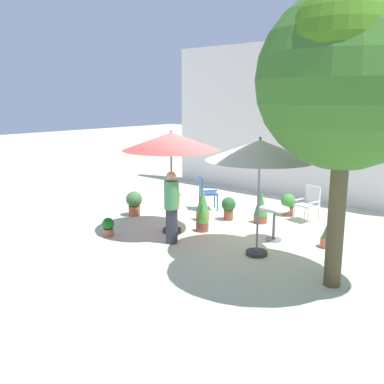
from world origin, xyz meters
name	(u,v)px	position (x,y,z in m)	size (l,w,h in m)	color
ground_plane	(197,227)	(0.00, 0.00, 0.00)	(60.00, 60.00, 0.00)	beige
villa_facade	(295,120)	(0.00, 4.71, 2.44)	(9.44, 0.30, 4.88)	white
shade_tree	(350,79)	(4.01, -1.03, 3.43)	(2.97, 2.83, 4.83)	brown
patio_umbrella_0	(260,151)	(2.18, -0.67, 2.13)	(2.14, 2.14, 2.41)	#2D2D2D
patio_umbrella_1	(171,142)	(-0.19, -0.70, 2.15)	(2.24, 2.24, 2.43)	#2D2D2D
cafe_table_0	(274,218)	(1.94, 0.37, 0.51)	(0.68, 0.68, 0.74)	silver
patio_chair_0	(309,201)	(1.80, 2.35, 0.52)	(0.57, 0.56, 0.92)	silver
patio_chair_1	(205,191)	(-0.97, 1.48, 0.55)	(0.67, 0.67, 0.96)	#254F8F
potted_plant_0	(202,217)	(0.30, -0.16, 0.34)	(0.31, 0.31, 0.70)	brown
potted_plant_1	(329,233)	(3.08, 0.74, 0.31)	(0.35, 0.35, 0.65)	#CC6343
potted_plant_2	(108,226)	(-1.08, -1.90, 0.23)	(0.28, 0.28, 0.43)	#B05A3F
potted_plant_3	(229,207)	(0.18, 1.04, 0.35)	(0.37, 0.37, 0.61)	brown
potted_plant_4	(176,197)	(-1.99, 1.32, 0.25)	(0.29, 0.29, 0.45)	#B2592E
potted_plant_5	(261,207)	(0.95, 1.37, 0.42)	(0.36, 0.36, 0.84)	brown
potted_plant_6	(203,204)	(-0.31, 0.58, 0.43)	(0.35, 0.35, 0.88)	#B9643A
potted_plant_7	(134,202)	(-2.01, -0.29, 0.38)	(0.44, 0.44, 0.67)	#B3633F
potted_plant_8	(288,204)	(1.14, 2.45, 0.34)	(0.40, 0.40, 0.60)	brown
standing_person	(172,207)	(0.36, -1.27, 0.82)	(0.41, 0.41, 1.60)	#33333D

